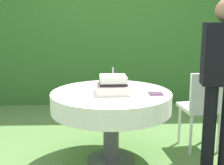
# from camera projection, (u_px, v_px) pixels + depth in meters

# --- Properties ---
(ground_plane) EXTENTS (20.00, 20.00, 0.00)m
(ground_plane) POSITION_uv_depth(u_px,v_px,m) (111.00, 160.00, 3.09)
(ground_plane) COLOR #547A3D
(foliage_hedge) EXTENTS (5.48, 0.66, 2.76)m
(foliage_hedge) POSITION_uv_depth(u_px,v_px,m) (106.00, 22.00, 5.18)
(foliage_hedge) COLOR #336628
(foliage_hedge) RESTS_ON ground_plane
(cake_table) EXTENTS (1.19, 1.19, 0.73)m
(cake_table) POSITION_uv_depth(u_px,v_px,m) (111.00, 103.00, 2.97)
(cake_table) COLOR #4C4C51
(cake_table) RESTS_ON ground_plane
(wedding_cake) EXTENTS (0.33, 0.33, 0.25)m
(wedding_cake) POSITION_uv_depth(u_px,v_px,m) (113.00, 85.00, 2.89)
(wedding_cake) COLOR silver
(wedding_cake) RESTS_ON cake_table
(serving_plate_near) EXTENTS (0.13, 0.13, 0.01)m
(serving_plate_near) POSITION_uv_depth(u_px,v_px,m) (67.00, 89.00, 3.04)
(serving_plate_near) COLOR white
(serving_plate_near) RESTS_ON cake_table
(serving_plate_far) EXTENTS (0.10, 0.10, 0.01)m
(serving_plate_far) POSITION_uv_depth(u_px,v_px,m) (103.00, 103.00, 2.55)
(serving_plate_far) COLOR white
(serving_plate_far) RESTS_ON cake_table
(serving_plate_left) EXTENTS (0.13, 0.13, 0.01)m
(serving_plate_left) POSITION_uv_depth(u_px,v_px,m) (139.00, 98.00, 2.71)
(serving_plate_left) COLOR white
(serving_plate_left) RESTS_ON cake_table
(napkin_stack) EXTENTS (0.13, 0.13, 0.01)m
(napkin_stack) POSITION_uv_depth(u_px,v_px,m) (156.00, 94.00, 2.86)
(napkin_stack) COLOR #4C2D47
(napkin_stack) RESTS_ON cake_table
(garden_chair) EXTENTS (0.45, 0.45, 0.89)m
(garden_chair) POSITION_uv_depth(u_px,v_px,m) (203.00, 104.00, 3.22)
(garden_chair) COLOR white
(garden_chair) RESTS_ON ground_plane
(standing_person) EXTENTS (0.39, 0.25, 1.60)m
(standing_person) POSITION_uv_depth(u_px,v_px,m) (222.00, 76.00, 2.67)
(standing_person) COLOR black
(standing_person) RESTS_ON ground_plane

